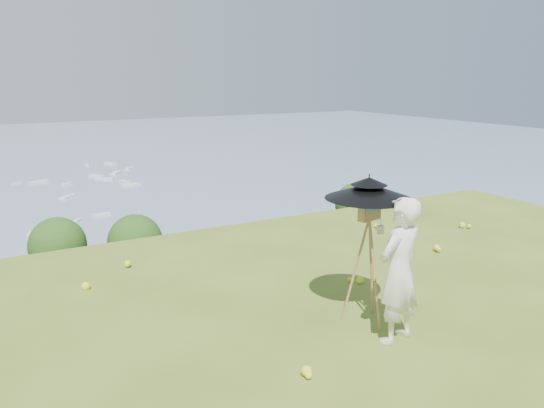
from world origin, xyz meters
TOP-DOWN VIEW (x-y plane):
  - ground at (0.00, 0.00)m, footprint 14.00×14.00m
  - shoreline_tier at (0.00, 75.00)m, footprint 170.00×28.00m
  - slope_trees at (0.00, 35.00)m, footprint 110.00×50.00m
  - harbor_town at (0.00, 75.00)m, footprint 110.00×22.00m
  - wildflowers at (0.00, 0.25)m, footprint 10.00×10.50m
  - painter at (-1.15, 1.18)m, footprint 0.76×0.59m
  - field_easel at (-1.14, 1.79)m, footprint 0.79×0.79m
  - sun_umbrella at (-1.14, 1.82)m, footprint 1.34×1.34m
  - painter_cap at (-1.15, 1.18)m, footprint 0.21×0.24m

SIDE VIEW (x-z plane):
  - shoreline_tier at x=0.00m, z-range -40.00..-32.00m
  - harbor_town at x=0.00m, z-range -32.00..-27.00m
  - slope_trees at x=0.00m, z-range -18.00..-12.00m
  - ground at x=0.00m, z-range 0.00..0.00m
  - wildflowers at x=0.00m, z-range 0.00..0.12m
  - field_easel at x=-1.14m, z-range 0.00..1.77m
  - painter at x=-1.15m, z-range 0.00..1.85m
  - sun_umbrella at x=-1.14m, z-range 1.46..2.02m
  - painter_cap at x=-1.15m, z-range 1.75..1.85m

